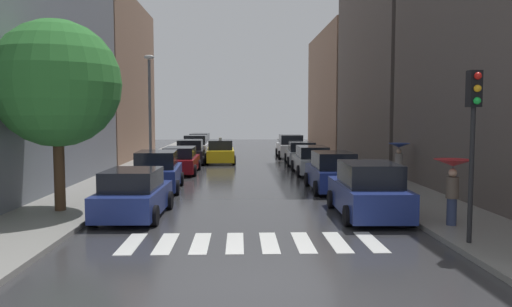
{
  "coord_description": "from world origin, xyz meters",
  "views": [
    {
      "loc": [
        -0.33,
        -9.4,
        3.35
      ],
      "look_at": [
        0.58,
        17.72,
        1.27
      ],
      "focal_mm": 34.97,
      "sensor_mm": 36.0,
      "label": 1
    }
  ],
  "objects_px": {
    "parked_car_left_fourth": "(190,152)",
    "parked_car_right_second": "(332,173)",
    "parked_car_left_third": "(180,161)",
    "parked_car_right_fourth": "(301,154)",
    "parked_car_right_third": "(312,161)",
    "street_tree_left": "(57,84)",
    "parked_car_left_sixth": "(200,143)",
    "lamp_post_left": "(150,104)",
    "pedestrian_by_kerb": "(399,154)",
    "traffic_light_right_corner": "(473,118)",
    "taxi_midroad": "(220,152)",
    "parked_car_left_second": "(157,172)",
    "parked_car_right_fifth": "(290,147)",
    "pedestrian_near_tree": "(453,176)",
    "parked_car_left_nearest": "(134,195)",
    "parked_car_right_nearest": "(368,191)",
    "parked_car_left_fifth": "(196,147)"
  },
  "relations": [
    {
      "from": "parked_car_right_third",
      "to": "street_tree_left",
      "type": "bearing_deg",
      "value": 138.41
    },
    {
      "from": "parked_car_left_sixth",
      "to": "pedestrian_near_tree",
      "type": "bearing_deg",
      "value": -161.3
    },
    {
      "from": "parked_car_left_fourth",
      "to": "pedestrian_by_kerb",
      "type": "height_order",
      "value": "pedestrian_by_kerb"
    },
    {
      "from": "parked_car_left_fourth",
      "to": "parked_car_right_fifth",
      "type": "xyz_separation_m",
      "value": [
        7.47,
        4.93,
        0.06
      ]
    },
    {
      "from": "lamp_post_left",
      "to": "street_tree_left",
      "type": "bearing_deg",
      "value": -93.81
    },
    {
      "from": "pedestrian_near_tree",
      "to": "street_tree_left",
      "type": "distance_m",
      "value": 12.84
    },
    {
      "from": "parked_car_left_second",
      "to": "street_tree_left",
      "type": "xyz_separation_m",
      "value": [
        -2.4,
        -5.34,
        3.57
      ]
    },
    {
      "from": "parked_car_right_fifth",
      "to": "parked_car_right_third",
      "type": "bearing_deg",
      "value": -179.6
    },
    {
      "from": "pedestrian_by_kerb",
      "to": "traffic_light_right_corner",
      "type": "bearing_deg",
      "value": -62.1
    },
    {
      "from": "parked_car_left_fourth",
      "to": "parked_car_right_fifth",
      "type": "distance_m",
      "value": 8.95
    },
    {
      "from": "taxi_midroad",
      "to": "street_tree_left",
      "type": "xyz_separation_m",
      "value": [
        -4.71,
        -18.24,
        3.62
      ]
    },
    {
      "from": "parked_car_left_fourth",
      "to": "traffic_light_right_corner",
      "type": "height_order",
      "value": "traffic_light_right_corner"
    },
    {
      "from": "parked_car_left_fourth",
      "to": "traffic_light_right_corner",
      "type": "distance_m",
      "value": 24.39
    },
    {
      "from": "parked_car_left_sixth",
      "to": "street_tree_left",
      "type": "xyz_separation_m",
      "value": [
        -2.47,
        -28.45,
        3.58
      ]
    },
    {
      "from": "parked_car_left_fourth",
      "to": "lamp_post_left",
      "type": "distance_m",
      "value": 6.4
    },
    {
      "from": "street_tree_left",
      "to": "parked_car_left_fifth",
      "type": "bearing_deg",
      "value": 83.67
    },
    {
      "from": "parked_car_left_third",
      "to": "traffic_light_right_corner",
      "type": "height_order",
      "value": "traffic_light_right_corner"
    },
    {
      "from": "parked_car_right_third",
      "to": "lamp_post_left",
      "type": "bearing_deg",
      "value": 83.51
    },
    {
      "from": "parked_car_left_fourth",
      "to": "pedestrian_near_tree",
      "type": "xyz_separation_m",
      "value": [
        9.59,
        -20.44,
        0.82
      ]
    },
    {
      "from": "parked_car_left_second",
      "to": "pedestrian_by_kerb",
      "type": "height_order",
      "value": "pedestrian_by_kerb"
    },
    {
      "from": "parked_car_left_nearest",
      "to": "street_tree_left",
      "type": "distance_m",
      "value": 4.5
    },
    {
      "from": "parked_car_left_third",
      "to": "pedestrian_near_tree",
      "type": "xyz_separation_m",
      "value": [
        9.61,
        -14.69,
        0.87
      ]
    },
    {
      "from": "parked_car_left_fourth",
      "to": "parked_car_left_sixth",
      "type": "bearing_deg",
      "value": -0.21
    },
    {
      "from": "taxi_midroad",
      "to": "parked_car_left_second",
      "type": "bearing_deg",
      "value": 167.61
    },
    {
      "from": "parked_car_right_fifth",
      "to": "pedestrian_near_tree",
      "type": "bearing_deg",
      "value": -175.18
    },
    {
      "from": "parked_car_left_fourth",
      "to": "parked_car_right_second",
      "type": "height_order",
      "value": "parked_car_right_second"
    },
    {
      "from": "parked_car_left_third",
      "to": "parked_car_right_fourth",
      "type": "bearing_deg",
      "value": -56.59
    },
    {
      "from": "parked_car_right_third",
      "to": "traffic_light_right_corner",
      "type": "distance_m",
      "value": 16.43
    },
    {
      "from": "parked_car_right_fourth",
      "to": "parked_car_left_fifth",
      "type": "bearing_deg",
      "value": 53.4
    },
    {
      "from": "parked_car_right_nearest",
      "to": "parked_car_right_fifth",
      "type": "bearing_deg",
      "value": 1.45
    },
    {
      "from": "parked_car_right_second",
      "to": "parked_car_right_third",
      "type": "height_order",
      "value": "parked_car_right_second"
    },
    {
      "from": "parked_car_left_second",
      "to": "lamp_post_left",
      "type": "bearing_deg",
      "value": 9.6
    },
    {
      "from": "parked_car_left_sixth",
      "to": "parked_car_right_fourth",
      "type": "xyz_separation_m",
      "value": [
        7.83,
        -11.39,
        -0.07
      ]
    },
    {
      "from": "parked_car_left_second",
      "to": "taxi_midroad",
      "type": "distance_m",
      "value": 13.11
    },
    {
      "from": "parked_car_left_sixth",
      "to": "pedestrian_by_kerb",
      "type": "distance_m",
      "value": 24.62
    },
    {
      "from": "parked_car_right_fifth",
      "to": "parked_car_left_second",
      "type": "bearing_deg",
      "value": 156.02
    },
    {
      "from": "parked_car_right_third",
      "to": "pedestrian_by_kerb",
      "type": "relative_size",
      "value": 2.46
    },
    {
      "from": "parked_car_left_fourth",
      "to": "parked_car_right_third",
      "type": "bearing_deg",
      "value": -131.07
    },
    {
      "from": "parked_car_left_second",
      "to": "traffic_light_right_corner",
      "type": "bearing_deg",
      "value": -139.55
    },
    {
      "from": "pedestrian_by_kerb",
      "to": "parked_car_left_fourth",
      "type": "bearing_deg",
      "value": 171.48
    },
    {
      "from": "parked_car_right_second",
      "to": "parked_car_left_fifth",
      "type": "bearing_deg",
      "value": 22.64
    },
    {
      "from": "traffic_light_right_corner",
      "to": "lamp_post_left",
      "type": "distance_m",
      "value": 20.46
    },
    {
      "from": "taxi_midroad",
      "to": "pedestrian_near_tree",
      "type": "xyz_separation_m",
      "value": [
        7.53,
        -20.95,
        0.83
      ]
    },
    {
      "from": "parked_car_left_third",
      "to": "parked_car_left_sixth",
      "type": "xyz_separation_m",
      "value": [
        -0.16,
        16.47,
        0.08
      ]
    },
    {
      "from": "parked_car_right_third",
      "to": "parked_car_right_fourth",
      "type": "relative_size",
      "value": 1.0
    },
    {
      "from": "parked_car_left_sixth",
      "to": "parked_car_left_fourth",
      "type": "bearing_deg",
      "value": -177.74
    },
    {
      "from": "parked_car_left_nearest",
      "to": "parked_car_right_nearest",
      "type": "distance_m",
      "value": 7.72
    },
    {
      "from": "parked_car_left_fourth",
      "to": "parked_car_right_nearest",
      "type": "xyz_separation_m",
      "value": [
        7.65,
        -18.41,
        0.06
      ]
    },
    {
      "from": "taxi_midroad",
      "to": "lamp_post_left",
      "type": "distance_m",
      "value": 7.64
    },
    {
      "from": "traffic_light_right_corner",
      "to": "parked_car_left_sixth",
      "type": "bearing_deg",
      "value": 105.76
    }
  ]
}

